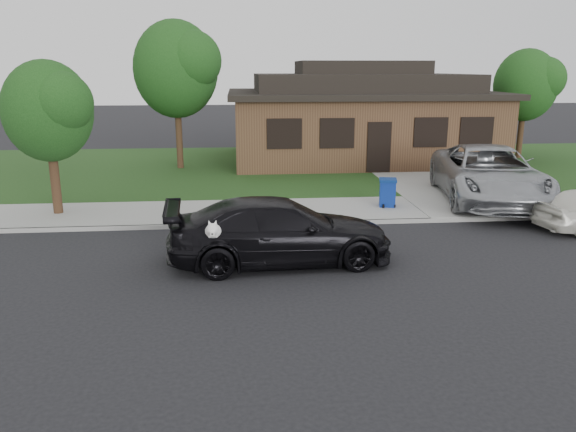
{
  "coord_description": "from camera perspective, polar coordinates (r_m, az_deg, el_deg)",
  "views": [
    {
      "loc": [
        -1.93,
        -12.16,
        4.45
      ],
      "look_at": [
        -0.8,
        0.47,
        1.1
      ],
      "focal_mm": 35.0,
      "sensor_mm": 36.0,
      "label": 1
    }
  ],
  "objects": [
    {
      "name": "sidewalk",
      "position": [
        17.82,
        1.24,
        0.53
      ],
      "size": [
        60.0,
        3.0,
        0.12
      ],
      "primitive_type": "cube",
      "color": "gray",
      "rests_on": "ground"
    },
    {
      "name": "sedan",
      "position": [
        13.09,
        -0.85,
        -1.57
      ],
      "size": [
        5.38,
        2.68,
        1.52
      ],
      "rotation": [
        0.0,
        0.0,
        1.64
      ],
      "color": "black",
      "rests_on": "ground"
    },
    {
      "name": "driveway",
      "position": [
        23.94,
        14.34,
        3.79
      ],
      "size": [
        4.5,
        13.0,
        0.14
      ],
      "primitive_type": "cube",
      "color": "gray",
      "rests_on": "ground"
    },
    {
      "name": "tree_1",
      "position": [
        30.06,
        23.32,
        12.22
      ],
      "size": [
        3.15,
        3.0,
        5.25
      ],
      "color": "#332114",
      "rests_on": "ground"
    },
    {
      "name": "curb",
      "position": [
        16.38,
        1.82,
        -0.76
      ],
      "size": [
        60.0,
        0.12,
        0.12
      ],
      "primitive_type": "cube",
      "color": "gray",
      "rests_on": "ground"
    },
    {
      "name": "recycling_bin",
      "position": [
        18.36,
        10.08,
        2.38
      ],
      "size": [
        0.64,
        0.64,
        0.9
      ],
      "rotation": [
        0.0,
        0.0,
        -0.21
      ],
      "color": "navy",
      "rests_on": "sidewalk"
    },
    {
      "name": "house",
      "position": [
        27.89,
        7.27,
        9.92
      ],
      "size": [
        12.6,
        8.6,
        4.65
      ],
      "color": "#422B1C",
      "rests_on": "ground"
    },
    {
      "name": "minivan",
      "position": [
        19.86,
        19.69,
        4.05
      ],
      "size": [
        4.13,
        6.93,
        1.8
      ],
      "primitive_type": "imported",
      "rotation": [
        0.0,
        0.0,
        -0.18
      ],
      "color": "#A2A5A9",
      "rests_on": "driveway"
    },
    {
      "name": "tree_0",
      "position": [
        25.15,
        -10.98,
        14.6
      ],
      "size": [
        3.78,
        3.6,
        6.34
      ],
      "color": "#332114",
      "rests_on": "ground"
    },
    {
      "name": "tree_2",
      "position": [
        18.15,
        -22.96,
        9.92
      ],
      "size": [
        2.73,
        2.6,
        4.59
      ],
      "color": "#332114",
      "rests_on": "ground"
    },
    {
      "name": "lawn",
      "position": [
        25.61,
        -0.74,
        4.94
      ],
      "size": [
        60.0,
        13.0,
        0.13
      ],
      "primitive_type": "cube",
      "color": "#193814",
      "rests_on": "ground"
    },
    {
      "name": "ground",
      "position": [
        13.09,
        3.67,
        -5.1
      ],
      "size": [
        120.0,
        120.0,
        0.0
      ],
      "primitive_type": "plane",
      "color": "black",
      "rests_on": "ground"
    }
  ]
}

